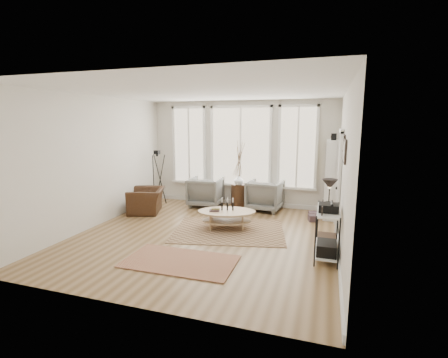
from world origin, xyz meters
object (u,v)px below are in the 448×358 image
(bookcase, at_px, (332,179))
(coffee_table, at_px, (226,215))
(armchair_left, at_px, (206,192))
(armchair_right, at_px, (265,195))
(accent_chair, at_px, (147,200))
(low_shelf, at_px, (327,227))
(side_table, at_px, (239,176))

(bookcase, relative_size, coffee_table, 1.45)
(armchair_left, height_order, armchair_right, armchair_left)
(bookcase, xyz_separation_m, accent_chair, (-4.54, -1.03, -0.64))
(coffee_table, xyz_separation_m, armchair_left, (-1.13, 1.69, 0.09))
(coffee_table, relative_size, armchair_right, 1.61)
(low_shelf, xyz_separation_m, coffee_table, (-2.12, 0.87, -0.20))
(bookcase, relative_size, side_table, 1.15)
(armchair_left, height_order, side_table, side_table)
(armchair_right, bearing_deg, low_shelf, 127.06)
(low_shelf, bearing_deg, coffee_table, 157.66)
(coffee_table, distance_m, armchair_left, 2.03)
(armchair_right, distance_m, accent_chair, 3.11)
(bookcase, bearing_deg, armchair_left, 179.37)
(bookcase, height_order, side_table, bookcase)
(armchair_left, bearing_deg, coffee_table, 120.63)
(bookcase, xyz_separation_m, side_table, (-2.40, 0.22, -0.09))
(low_shelf, xyz_separation_m, accent_chair, (-4.48, 1.49, -0.20))
(armchair_right, height_order, accent_chair, armchair_right)
(bookcase, distance_m, armchair_left, 3.35)
(low_shelf, xyz_separation_m, armchair_right, (-1.59, 2.64, -0.11))
(armchair_left, distance_m, side_table, 1.03)
(bookcase, distance_m, side_table, 2.41)
(coffee_table, bearing_deg, low_shelf, -22.34)
(accent_chair, bearing_deg, armchair_left, 111.64)
(bookcase, bearing_deg, accent_chair, -167.18)
(armchair_left, xyz_separation_m, side_table, (0.91, 0.19, 0.46))
(side_table, bearing_deg, low_shelf, -49.53)
(side_table, bearing_deg, bookcase, -5.36)
(armchair_right, distance_m, side_table, 0.89)
(armchair_right, bearing_deg, side_table, -2.27)
(bookcase, bearing_deg, side_table, 174.64)
(accent_chair, bearing_deg, low_shelf, 52.37)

